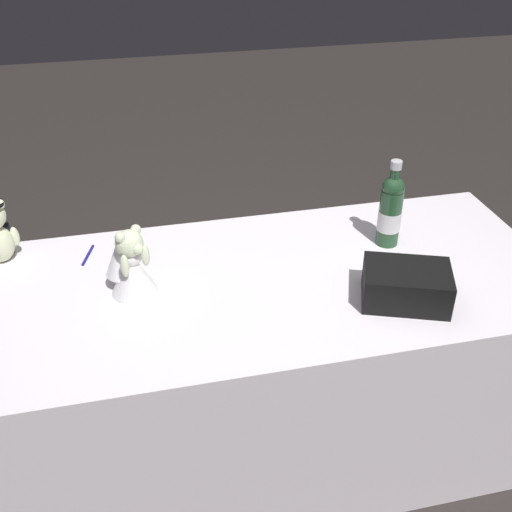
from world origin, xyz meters
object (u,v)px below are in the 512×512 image
Objects in this scene: champagne_bottle at (390,210)px; gift_case_black at (406,285)px; teddy_bear_bride at (129,263)px; signing_pen at (88,254)px.

champagne_bottle reaches higher than gift_case_black.
champagne_bottle is at bearing 5.61° from teddy_bear_bride.
champagne_bottle is (0.94, 0.09, 0.03)m from teddy_bear_bride.
gift_case_black is (1.00, -0.51, 0.05)m from signing_pen.
champagne_bottle reaches higher than signing_pen.
gift_case_black is (0.86, -0.25, -0.05)m from teddy_bear_bride.
gift_case_black reaches higher than signing_pen.
teddy_bear_bride is 0.90m from gift_case_black.
champagne_bottle is 0.37m from gift_case_black.
signing_pen is 0.41× the size of gift_case_black.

